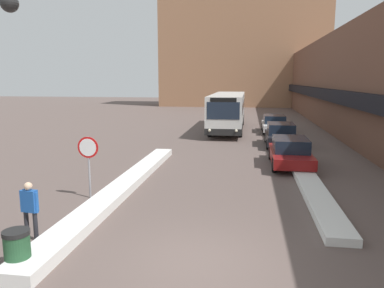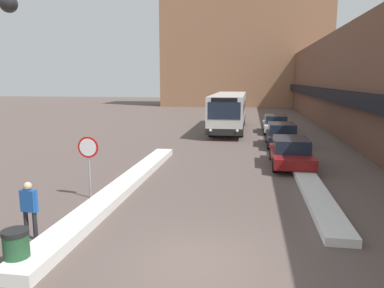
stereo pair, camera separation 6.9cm
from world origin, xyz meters
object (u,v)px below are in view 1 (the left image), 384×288
object	(u,v)px
parked_car_back	(274,124)
pedestrian	(30,205)
city_bus	(228,111)
stop_sign	(88,154)
parked_car_front	(290,152)
parked_car_middle	(281,135)
trash_bin	(17,251)

from	to	relation	value
parked_car_back	pedestrian	xyz separation A→B (m)	(-7.73, -21.98, 0.25)
city_bus	stop_sign	distance (m)	19.57
parked_car_front	parked_car_middle	distance (m)	5.71
city_bus	pedestrian	xyz separation A→B (m)	(-3.94, -22.80, -0.71)
city_bus	pedestrian	size ratio (longest dim) A/B	7.75
parked_car_front	parked_car_back	world-z (taller)	parked_car_back
pedestrian	parked_car_middle	bearing A→B (deg)	70.86
city_bus	parked_car_front	world-z (taller)	city_bus
parked_car_front	pedestrian	xyz separation A→B (m)	(-7.73, -9.95, 0.24)
pedestrian	stop_sign	bearing A→B (deg)	96.15
stop_sign	trash_bin	size ratio (longest dim) A/B	2.35
city_bus	parked_car_middle	world-z (taller)	city_bus
parked_car_back	stop_sign	distance (m)	19.92
parked_car_front	parked_car_back	distance (m)	12.03
parked_car_front	pedestrian	bearing A→B (deg)	-127.84
parked_car_middle	parked_car_back	size ratio (longest dim) A/B	0.96
parked_car_back	parked_car_middle	bearing A→B (deg)	-90.00
city_bus	stop_sign	world-z (taller)	city_bus
trash_bin	parked_car_front	bearing A→B (deg)	58.45
parked_car_front	pedestrian	size ratio (longest dim) A/B	2.83
parked_car_back	trash_bin	distance (m)	24.60
parked_car_middle	stop_sign	world-z (taller)	stop_sign
parked_car_middle	stop_sign	xyz separation A→B (m)	(-7.67, -12.04, 0.90)
trash_bin	city_bus	bearing A→B (deg)	82.32
pedestrian	trash_bin	distance (m)	1.77
parked_car_middle	stop_sign	bearing A→B (deg)	-122.48
stop_sign	pedestrian	size ratio (longest dim) A/B	1.41
parked_car_back	city_bus	bearing A→B (deg)	167.83
city_bus	trash_bin	world-z (taller)	city_bus
parked_car_middle	pedestrian	world-z (taller)	pedestrian
city_bus	stop_sign	xyz separation A→B (m)	(-3.87, -19.18, -0.04)
city_bus	stop_sign	size ratio (longest dim) A/B	5.48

